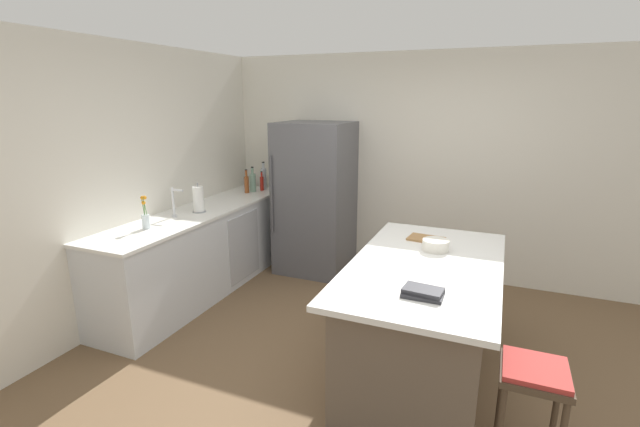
{
  "coord_description": "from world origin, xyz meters",
  "views": [
    {
      "loc": [
        0.87,
        -2.95,
        2.1
      ],
      "look_at": [
        -0.73,
        0.86,
        1.0
      ],
      "focal_mm": 24.71,
      "sensor_mm": 36.0,
      "label": 1
    }
  ],
  "objects_px": {
    "refrigerator": "(315,198)",
    "cookbook_stack": "(423,292)",
    "cutting_board": "(426,239)",
    "sink_faucet": "(174,202)",
    "mixing_bowl": "(436,245)",
    "soda_bottle": "(264,178)",
    "bar_stool": "(533,386)",
    "paper_towel_roll": "(198,200)",
    "kitchen_island": "(422,320)",
    "gin_bottle": "(253,182)",
    "vinegar_bottle": "(247,184)",
    "hot_sauce_bottle": "(262,183)",
    "flower_vase": "(146,218)"
  },
  "relations": [
    {
      "from": "refrigerator",
      "to": "cookbook_stack",
      "type": "bearing_deg",
      "value": -53.13
    },
    {
      "from": "cutting_board",
      "to": "refrigerator",
      "type": "bearing_deg",
      "value": 143.06
    },
    {
      "from": "sink_faucet",
      "to": "mixing_bowl",
      "type": "distance_m",
      "value": 2.57
    },
    {
      "from": "soda_bottle",
      "to": "mixing_bowl",
      "type": "relative_size",
      "value": 1.73
    },
    {
      "from": "bar_stool",
      "to": "soda_bottle",
      "type": "distance_m",
      "value": 4.08
    },
    {
      "from": "bar_stool",
      "to": "cookbook_stack",
      "type": "height_order",
      "value": "cookbook_stack"
    },
    {
      "from": "paper_towel_roll",
      "to": "cookbook_stack",
      "type": "distance_m",
      "value": 2.77
    },
    {
      "from": "sink_faucet",
      "to": "cookbook_stack",
      "type": "height_order",
      "value": "sink_faucet"
    },
    {
      "from": "refrigerator",
      "to": "bar_stool",
      "type": "xyz_separation_m",
      "value": [
        2.34,
        -2.36,
        -0.37
      ]
    },
    {
      "from": "soda_bottle",
      "to": "cutting_board",
      "type": "height_order",
      "value": "soda_bottle"
    },
    {
      "from": "kitchen_island",
      "to": "paper_towel_roll",
      "type": "xyz_separation_m",
      "value": [
        -2.45,
        0.56,
        0.59
      ]
    },
    {
      "from": "kitchen_island",
      "to": "gin_bottle",
      "type": "xyz_separation_m",
      "value": [
        -2.48,
        1.68,
        0.58
      ]
    },
    {
      "from": "refrigerator",
      "to": "vinegar_bottle",
      "type": "xyz_separation_m",
      "value": [
        -0.89,
        -0.12,
        0.13
      ]
    },
    {
      "from": "gin_bottle",
      "to": "paper_towel_roll",
      "type": "bearing_deg",
      "value": -88.95
    },
    {
      "from": "cookbook_stack",
      "to": "cutting_board",
      "type": "relative_size",
      "value": 0.79
    },
    {
      "from": "refrigerator",
      "to": "mixing_bowl",
      "type": "distance_m",
      "value": 2.15
    },
    {
      "from": "vinegar_bottle",
      "to": "refrigerator",
      "type": "bearing_deg",
      "value": 7.47
    },
    {
      "from": "mixing_bowl",
      "to": "soda_bottle",
      "type": "bearing_deg",
      "value": 147.47
    },
    {
      "from": "vinegar_bottle",
      "to": "cutting_board",
      "type": "xyz_separation_m",
      "value": [
        2.41,
        -1.03,
        -0.11
      ]
    },
    {
      "from": "soda_bottle",
      "to": "kitchen_island",
      "type": "bearing_deg",
      "value": -37.67
    },
    {
      "from": "hot_sauce_bottle",
      "to": "gin_bottle",
      "type": "bearing_deg",
      "value": -126.98
    },
    {
      "from": "kitchen_island",
      "to": "cookbook_stack",
      "type": "bearing_deg",
      "value": -82.43
    },
    {
      "from": "cutting_board",
      "to": "kitchen_island",
      "type": "bearing_deg",
      "value": -80.39
    },
    {
      "from": "paper_towel_roll",
      "to": "cutting_board",
      "type": "distance_m",
      "value": 2.36
    },
    {
      "from": "hot_sauce_bottle",
      "to": "paper_towel_roll",
      "type": "bearing_deg",
      "value": -92.53
    },
    {
      "from": "refrigerator",
      "to": "sink_faucet",
      "type": "height_order",
      "value": "refrigerator"
    },
    {
      "from": "refrigerator",
      "to": "cutting_board",
      "type": "height_order",
      "value": "refrigerator"
    },
    {
      "from": "mixing_bowl",
      "to": "hot_sauce_bottle",
      "type": "bearing_deg",
      "value": 148.79
    },
    {
      "from": "kitchen_island",
      "to": "soda_bottle",
      "type": "xyz_separation_m",
      "value": [
        -2.43,
        1.87,
        0.61
      ]
    },
    {
      "from": "mixing_bowl",
      "to": "cutting_board",
      "type": "relative_size",
      "value": 0.66
    },
    {
      "from": "sink_faucet",
      "to": "refrigerator",
      "type": "bearing_deg",
      "value": 56.37
    },
    {
      "from": "gin_bottle",
      "to": "vinegar_bottle",
      "type": "height_order",
      "value": "gin_bottle"
    },
    {
      "from": "paper_towel_roll",
      "to": "cutting_board",
      "type": "relative_size",
      "value": 1.0
    },
    {
      "from": "kitchen_island",
      "to": "soda_bottle",
      "type": "distance_m",
      "value": 3.12
    },
    {
      "from": "vinegar_bottle",
      "to": "cookbook_stack",
      "type": "distance_m",
      "value": 3.35
    },
    {
      "from": "hot_sauce_bottle",
      "to": "cookbook_stack",
      "type": "xyz_separation_m",
      "value": [
        2.48,
        -2.34,
        -0.08
      ]
    },
    {
      "from": "paper_towel_roll",
      "to": "kitchen_island",
      "type": "bearing_deg",
      "value": -12.89
    },
    {
      "from": "paper_towel_roll",
      "to": "vinegar_bottle",
      "type": "distance_m",
      "value": 1.02
    },
    {
      "from": "gin_bottle",
      "to": "soda_bottle",
      "type": "bearing_deg",
      "value": 75.37
    },
    {
      "from": "kitchen_island",
      "to": "cutting_board",
      "type": "xyz_separation_m",
      "value": [
        -0.09,
        0.55,
        0.46
      ]
    },
    {
      "from": "paper_towel_roll",
      "to": "hot_sauce_bottle",
      "type": "relative_size",
      "value": 1.25
    },
    {
      "from": "refrigerator",
      "to": "flower_vase",
      "type": "xyz_separation_m",
      "value": [
        -0.9,
        -1.82,
        0.12
      ]
    },
    {
      "from": "sink_faucet",
      "to": "soda_bottle",
      "type": "height_order",
      "value": "soda_bottle"
    },
    {
      "from": "mixing_bowl",
      "to": "cutting_board",
      "type": "height_order",
      "value": "mixing_bowl"
    },
    {
      "from": "vinegar_bottle",
      "to": "mixing_bowl",
      "type": "height_order",
      "value": "vinegar_bottle"
    },
    {
      "from": "hot_sauce_bottle",
      "to": "refrigerator",
      "type": "bearing_deg",
      "value": -5.87
    },
    {
      "from": "sink_faucet",
      "to": "soda_bottle",
      "type": "distance_m",
      "value": 1.57
    },
    {
      "from": "refrigerator",
      "to": "gin_bottle",
      "type": "height_order",
      "value": "refrigerator"
    },
    {
      "from": "gin_bottle",
      "to": "hot_sauce_bottle",
      "type": "bearing_deg",
      "value": 53.02
    },
    {
      "from": "refrigerator",
      "to": "sink_faucet",
      "type": "bearing_deg",
      "value": -123.63
    }
  ]
}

